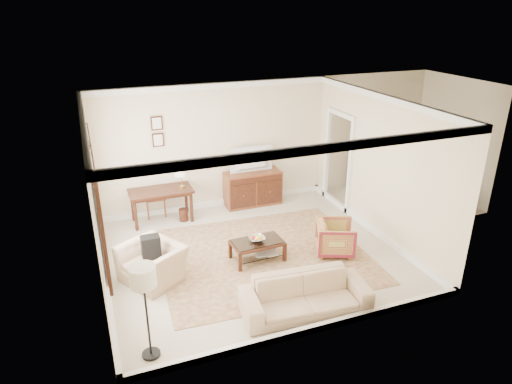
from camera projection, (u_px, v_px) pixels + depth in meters
room_shell at (251, 129)px, 7.90m from camera, size 5.51×5.01×2.91m
annex_bedroom at (407, 186)px, 11.19m from camera, size 3.00×2.70×2.90m
window_front at (98, 218)px, 6.76m from camera, size 0.12×1.56×1.80m
window_rear at (93, 182)px, 8.14m from camera, size 0.12×1.56×1.80m
doorway at (338, 162)px, 10.62m from camera, size 0.10×1.12×2.25m
rug at (263, 255)px, 8.77m from camera, size 4.06×3.54×0.01m
writing_desk at (161, 195)px, 9.93m from camera, size 1.36×0.68×0.74m
desk_chair at (154, 194)px, 10.24m from camera, size 0.45×0.45×1.05m
desk_lamp at (182, 176)px, 9.95m from camera, size 0.32×0.32×0.50m
framed_prints at (157, 131)px, 9.82m from camera, size 0.25×0.04×0.68m
sideboard at (253, 188)px, 10.88m from camera, size 1.33×0.51×0.82m
tv at (253, 152)px, 10.51m from camera, size 0.99×0.57×0.13m
coffee_table at (257, 246)px, 8.51m from camera, size 0.98×0.60×0.41m
fruit_bowl at (257, 238)px, 8.47m from camera, size 0.42×0.42×0.10m
book_a at (255, 254)px, 8.53m from camera, size 0.28×0.08×0.38m
book_b at (265, 253)px, 8.54m from camera, size 0.28×0.04×0.38m
striped_armchair at (335, 236)px, 8.74m from camera, size 0.88×0.90×0.72m
club_armchair at (152, 257)px, 7.85m from camera, size 1.09×1.21×0.89m
backpack at (151, 244)px, 7.78m from camera, size 0.31×0.37×0.40m
sofa at (305, 290)px, 7.05m from camera, size 2.05×0.77×0.78m
floor_lamp at (143, 283)px, 5.84m from camera, size 0.35×0.35×1.42m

